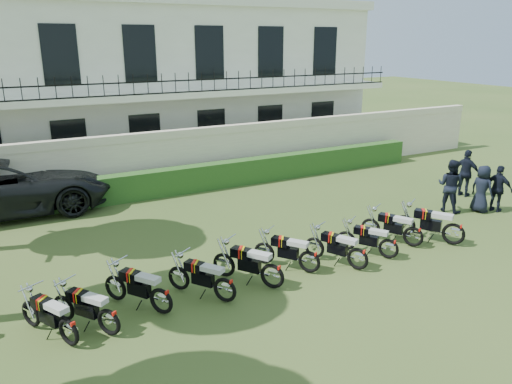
# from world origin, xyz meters

# --- Properties ---
(ground) EXTENTS (100.00, 100.00, 0.00)m
(ground) POSITION_xyz_m (0.00, 0.00, 0.00)
(ground) COLOR #375120
(ground) RESTS_ON ground
(perimeter_wall) EXTENTS (30.00, 0.35, 2.30)m
(perimeter_wall) POSITION_xyz_m (0.00, 8.00, 1.17)
(perimeter_wall) COLOR beige
(perimeter_wall) RESTS_ON ground
(hedge) EXTENTS (18.00, 0.60, 1.00)m
(hedge) POSITION_xyz_m (1.00, 7.20, 0.50)
(hedge) COLOR #214E1B
(hedge) RESTS_ON ground
(building) EXTENTS (20.40, 9.60, 7.40)m
(building) POSITION_xyz_m (0.00, 13.96, 3.71)
(building) COLOR white
(building) RESTS_ON ground
(motorcycle_0) EXTENTS (0.93, 1.60, 0.97)m
(motorcycle_0) POSITION_xyz_m (-6.40, -1.26, 0.45)
(motorcycle_0) COLOR black
(motorcycle_0) RESTS_ON ground
(motorcycle_1) EXTENTS (1.10, 1.51, 0.98)m
(motorcycle_1) POSITION_xyz_m (-5.64, -1.27, 0.45)
(motorcycle_1) COLOR black
(motorcycle_1) RESTS_ON ground
(motorcycle_2) EXTENTS (1.12, 1.60, 1.02)m
(motorcycle_2) POSITION_xyz_m (-4.48, -0.99, 0.47)
(motorcycle_2) COLOR black
(motorcycle_2) RESTS_ON ground
(motorcycle_3) EXTENTS (1.10, 1.56, 1.00)m
(motorcycle_3) POSITION_xyz_m (-3.07, -1.18, 0.46)
(motorcycle_3) COLOR black
(motorcycle_3) RESTS_ON ground
(motorcycle_4) EXTENTS (1.16, 1.66, 1.06)m
(motorcycle_4) POSITION_xyz_m (-1.82, -1.13, 0.49)
(motorcycle_4) COLOR black
(motorcycle_4) RESTS_ON ground
(motorcycle_5) EXTENTS (1.14, 1.53, 1.00)m
(motorcycle_5) POSITION_xyz_m (-0.59, -0.85, 0.46)
(motorcycle_5) COLOR black
(motorcycle_5) RESTS_ON ground
(motorcycle_6) EXTENTS (0.93, 1.67, 0.99)m
(motorcycle_6) POSITION_xyz_m (0.59, -1.29, 0.46)
(motorcycle_6) COLOR black
(motorcycle_6) RESTS_ON ground
(motorcycle_7) EXTENTS (1.01, 1.50, 0.94)m
(motorcycle_7) POSITION_xyz_m (1.76, -1.15, 0.44)
(motorcycle_7) COLOR black
(motorcycle_7) RESTS_ON ground
(motorcycle_8) EXTENTS (0.97, 1.66, 1.00)m
(motorcycle_8) POSITION_xyz_m (2.93, -0.87, 0.46)
(motorcycle_8) COLOR black
(motorcycle_8) RESTS_ON ground
(motorcycle_9) EXTENTS (1.14, 1.77, 1.10)m
(motorcycle_9) POSITION_xyz_m (4.03, -1.32, 0.51)
(motorcycle_9) COLOR black
(motorcycle_9) RESTS_ON ground
(suv) EXTENTS (6.91, 3.24, 1.91)m
(suv) POSITION_xyz_m (-7.06, 7.73, 0.96)
(suv) COLOR black
(suv) RESTS_ON ground
(officer_2) EXTENTS (0.61, 1.01, 1.61)m
(officer_2) POSITION_xyz_m (7.71, 0.05, 0.80)
(officer_2) COLOR black
(officer_2) RESTS_ON ground
(officer_3) EXTENTS (0.57, 0.83, 1.62)m
(officer_3) POSITION_xyz_m (7.20, 0.29, 0.81)
(officer_3) COLOR black
(officer_3) RESTS_ON ground
(officer_4) EXTENTS (0.94, 1.06, 1.82)m
(officer_4) POSITION_xyz_m (6.29, 0.84, 0.91)
(officer_4) COLOR black
(officer_4) RESTS_ON ground
(officer_5) EXTENTS (0.70, 1.11, 1.76)m
(officer_5) POSITION_xyz_m (8.19, 1.77, 0.88)
(officer_5) COLOR black
(officer_5) RESTS_ON ground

